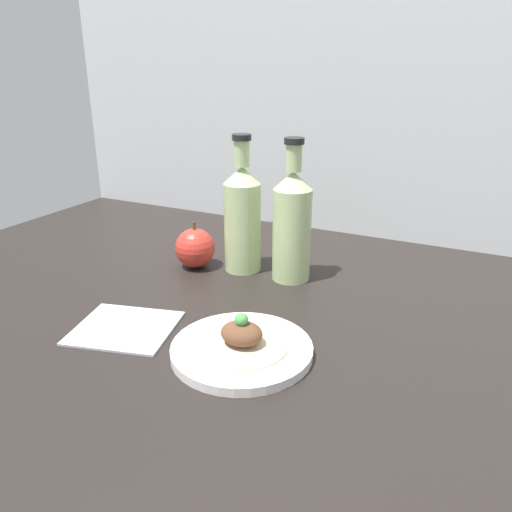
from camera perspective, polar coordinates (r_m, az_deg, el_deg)
name	(u,v)px	position (r cm, az deg, el deg)	size (l,w,h in cm)	color
ground_plane	(282,329)	(91.22, 3.02, -8.29)	(180.00, 110.00, 4.00)	black
wall_backsplash	(374,76)	(130.41, 13.39, 19.42)	(180.00, 3.00, 80.00)	silver
plate	(242,348)	(79.70, -1.64, -10.52)	(22.40, 22.40, 1.82)	white
plated_food	(242,337)	(78.63, -1.65, -9.22)	(14.63, 14.63, 5.63)	beige
cider_bottle_left	(242,216)	(107.10, -1.56, 4.55)	(7.97, 7.97, 29.46)	#B7D18E
cider_bottle_right	(292,223)	(102.46, 4.14, 3.73)	(7.97, 7.97, 29.46)	#B7D18E
apple	(195,248)	(111.65, -6.98, 0.91)	(8.85, 8.85, 10.55)	red
napkin	(125,327)	(89.64, -14.76, -7.84)	(19.81, 18.53, 0.80)	#B7BCC6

